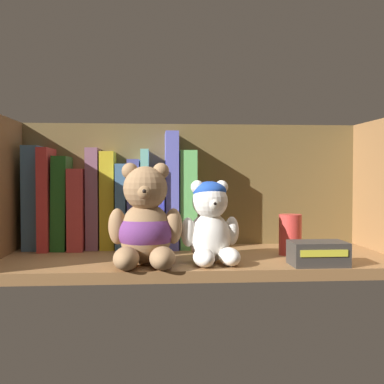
% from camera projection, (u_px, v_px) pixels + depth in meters
% --- Properties ---
extents(shelf_board, '(0.74, 0.30, 0.02)m').
position_uv_depth(shelf_board, '(198.00, 261.00, 0.96)').
color(shelf_board, olive).
rests_on(shelf_board, ground).
extents(shelf_back_panel, '(0.77, 0.01, 0.29)m').
position_uv_depth(shelf_back_panel, '(192.00, 189.00, 1.11)').
color(shelf_back_panel, brown).
rests_on(shelf_back_panel, ground).
extents(book_0, '(0.03, 0.09, 0.22)m').
position_uv_depth(book_0, '(34.00, 198.00, 1.05)').
color(book_0, teal).
rests_on(book_0, shelf_board).
extents(book_1, '(0.02, 0.14, 0.21)m').
position_uv_depth(book_1, '(49.00, 199.00, 1.05)').
color(book_1, red).
rests_on(book_1, shelf_board).
extents(book_2, '(0.03, 0.11, 0.20)m').
position_uv_depth(book_2, '(63.00, 203.00, 1.05)').
color(book_2, '#226221').
rests_on(book_2, shelf_board).
extents(book_3, '(0.03, 0.13, 0.17)m').
position_uv_depth(book_3, '(79.00, 209.00, 1.06)').
color(book_3, '#C83E3E').
rests_on(book_3, shelf_board).
extents(book_4, '(0.03, 0.09, 0.21)m').
position_uv_depth(book_4, '(94.00, 198.00, 1.06)').
color(book_4, '#84556B').
rests_on(book_4, shelf_board).
extents(book_5, '(0.03, 0.09, 0.21)m').
position_uv_depth(book_5, '(108.00, 200.00, 1.06)').
color(book_5, gold).
rests_on(book_5, shelf_board).
extents(book_6, '(0.02, 0.12, 0.18)m').
position_uv_depth(book_6, '(122.00, 206.00, 1.06)').
color(book_6, '#416B92').
rests_on(book_6, shelf_board).
extents(book_7, '(0.03, 0.13, 0.19)m').
position_uv_depth(book_7, '(134.00, 204.00, 1.06)').
color(book_7, '#4C4F9B').
rests_on(book_7, shelf_board).
extents(book_8, '(0.02, 0.14, 0.21)m').
position_uv_depth(book_8, '(145.00, 199.00, 1.07)').
color(book_8, '#71C1B7').
rests_on(book_8, shelf_board).
extents(book_9, '(0.03, 0.13, 0.17)m').
position_uv_depth(book_9, '(157.00, 208.00, 1.07)').
color(book_9, '#393FCD').
rests_on(book_9, shelf_board).
extents(book_10, '(0.03, 0.12, 0.25)m').
position_uv_depth(book_10, '(171.00, 190.00, 1.07)').
color(book_10, '#5F64C9').
rests_on(book_10, shelf_board).
extents(book_11, '(0.04, 0.11, 0.21)m').
position_uv_depth(book_11, '(187.00, 199.00, 1.07)').
color(book_11, '#6AC768').
rests_on(book_11, shelf_board).
extents(teddy_bear_larger, '(0.13, 0.14, 0.18)m').
position_uv_depth(teddy_bear_larger, '(145.00, 225.00, 0.86)').
color(teddy_bear_larger, '#93704C').
rests_on(teddy_bear_larger, shelf_board).
extents(teddy_bear_smaller, '(0.11, 0.11, 0.15)m').
position_uv_depth(teddy_bear_smaller, '(210.00, 224.00, 0.88)').
color(teddy_bear_smaller, white).
rests_on(teddy_bear_smaller, shelf_board).
extents(pillar_candle, '(0.04, 0.04, 0.08)m').
position_uv_depth(pillar_candle, '(290.00, 234.00, 0.97)').
color(pillar_candle, '#C63833').
rests_on(pillar_candle, shelf_board).
extents(small_product_box, '(0.10, 0.07, 0.04)m').
position_uv_depth(small_product_box, '(318.00, 253.00, 0.86)').
color(small_product_box, '#38332D').
rests_on(small_product_box, shelf_board).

